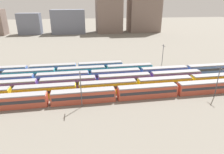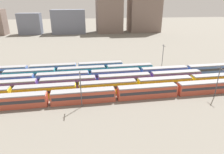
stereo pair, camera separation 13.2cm
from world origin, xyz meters
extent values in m
plane|color=slate|center=(0.00, 13.00, 0.00)|extent=(600.00, 600.00, 0.00)
cube|color=#BC4C38|center=(-0.68, 0.00, 1.70)|extent=(18.00, 3.00, 3.40)
cube|color=#2D2D33|center=(-0.68, 0.00, 2.11)|extent=(17.20, 3.06, 0.90)
cube|color=#939399|center=(-0.68, 0.00, 3.57)|extent=(17.60, 2.70, 0.35)
cube|color=#BC4C38|center=(18.22, 0.00, 1.70)|extent=(18.00, 3.00, 3.40)
cube|color=#2D2D33|center=(18.22, 0.00, 2.11)|extent=(17.20, 3.06, 0.90)
cube|color=#939399|center=(18.22, 0.00, 3.57)|extent=(17.60, 2.70, 0.35)
cube|color=#BC4C38|center=(37.12, 0.00, 1.70)|extent=(18.00, 3.00, 3.40)
cube|color=#2D2D33|center=(37.12, 0.00, 2.11)|extent=(17.20, 3.06, 0.90)
cube|color=#939399|center=(37.12, 0.00, 3.57)|extent=(17.60, 2.70, 0.35)
cube|color=#BC4C38|center=(56.02, 0.00, 1.70)|extent=(18.00, 3.00, 3.40)
cube|color=#2D2D33|center=(56.02, 0.00, 2.11)|extent=(17.20, 3.06, 0.90)
cube|color=#939399|center=(56.02, 0.00, 3.57)|extent=(17.60, 2.70, 0.35)
cube|color=yellow|center=(7.09, 5.20, 1.70)|extent=(18.00, 3.00, 3.40)
cube|color=#2D2D33|center=(7.09, 5.20, 2.11)|extent=(17.20, 3.06, 0.90)
cube|color=#939399|center=(7.09, 5.20, 3.57)|extent=(17.60, 2.70, 0.35)
cube|color=yellow|center=(25.99, 5.20, 1.70)|extent=(18.00, 3.00, 3.40)
cube|color=#2D2D33|center=(25.99, 5.20, 2.11)|extent=(17.20, 3.06, 0.90)
cube|color=#939399|center=(25.99, 5.20, 3.57)|extent=(17.60, 2.70, 0.35)
cube|color=yellow|center=(44.89, 5.20, 1.70)|extent=(18.00, 3.00, 3.40)
cube|color=#2D2D33|center=(44.89, 5.20, 2.11)|extent=(17.20, 3.06, 0.90)
cube|color=#939399|center=(44.89, 5.20, 3.57)|extent=(17.60, 2.70, 0.35)
cube|color=yellow|center=(63.79, 5.20, 1.70)|extent=(18.00, 3.00, 3.40)
cube|color=#2D2D33|center=(63.79, 5.20, 2.11)|extent=(17.20, 3.06, 0.90)
cube|color=#939399|center=(63.79, 5.20, 3.57)|extent=(17.60, 2.70, 0.35)
cube|color=#6B429E|center=(-5.35, 10.40, 1.70)|extent=(18.00, 3.00, 3.40)
cube|color=#2D2D33|center=(-5.35, 10.40, 2.11)|extent=(17.20, 3.06, 0.90)
cube|color=#939399|center=(-5.35, 10.40, 3.57)|extent=(17.60, 2.70, 0.35)
cube|color=#6B429E|center=(13.55, 10.40, 1.70)|extent=(18.00, 3.00, 3.40)
cube|color=#2D2D33|center=(13.55, 10.40, 2.11)|extent=(17.20, 3.06, 0.90)
cube|color=#939399|center=(13.55, 10.40, 3.57)|extent=(17.60, 2.70, 0.35)
cube|color=#6B429E|center=(32.45, 10.40, 1.70)|extent=(18.00, 3.00, 3.40)
cube|color=#2D2D33|center=(32.45, 10.40, 2.11)|extent=(17.20, 3.06, 0.90)
cube|color=#939399|center=(32.45, 10.40, 3.57)|extent=(17.60, 2.70, 0.35)
cube|color=#6B429E|center=(51.35, 10.40, 1.70)|extent=(18.00, 3.00, 3.40)
cube|color=#2D2D33|center=(51.35, 10.40, 2.11)|extent=(17.20, 3.06, 0.90)
cube|color=#939399|center=(51.35, 10.40, 3.57)|extent=(17.60, 2.70, 0.35)
cube|color=#4C70BC|center=(-7.43, 15.60, 1.70)|extent=(18.00, 3.00, 3.40)
cube|color=#2D2D33|center=(-7.43, 15.60, 2.11)|extent=(17.20, 3.06, 0.90)
cube|color=#939399|center=(-7.43, 15.60, 3.57)|extent=(17.60, 2.70, 0.35)
cube|color=#4C70BC|center=(11.47, 15.60, 1.70)|extent=(18.00, 3.00, 3.40)
cube|color=#2D2D33|center=(11.47, 15.60, 2.11)|extent=(17.20, 3.06, 0.90)
cube|color=#939399|center=(11.47, 15.60, 3.57)|extent=(17.60, 2.70, 0.35)
cube|color=#4C70BC|center=(30.37, 15.60, 1.70)|extent=(18.00, 3.00, 3.40)
cube|color=#2D2D33|center=(30.37, 15.60, 2.11)|extent=(17.20, 3.06, 0.90)
cube|color=#939399|center=(30.37, 15.60, 3.57)|extent=(17.60, 2.70, 0.35)
cube|color=#4C70BC|center=(49.27, 15.60, 1.70)|extent=(18.00, 3.00, 3.40)
cube|color=#2D2D33|center=(49.27, 15.60, 2.11)|extent=(17.20, 3.06, 0.90)
cube|color=#939399|center=(49.27, 15.60, 3.57)|extent=(17.60, 2.70, 0.35)
cube|color=#4C70BC|center=(68.17, 15.60, 1.70)|extent=(18.00, 3.00, 3.40)
cube|color=#2D2D33|center=(68.17, 15.60, 2.11)|extent=(17.20, 3.06, 0.90)
cube|color=#939399|center=(68.17, 15.60, 3.57)|extent=(17.60, 2.70, 0.35)
cube|color=teal|center=(-0.85, 20.80, 1.70)|extent=(18.00, 3.00, 3.40)
cube|color=#2D2D33|center=(-0.85, 20.80, 2.11)|extent=(17.20, 3.06, 0.90)
cube|color=#939399|center=(-0.85, 20.80, 3.57)|extent=(17.60, 2.70, 0.35)
cube|color=teal|center=(18.05, 20.80, 1.70)|extent=(18.00, 3.00, 3.40)
cube|color=#2D2D33|center=(18.05, 20.80, 2.11)|extent=(17.20, 3.06, 0.90)
cube|color=#939399|center=(18.05, 20.80, 3.57)|extent=(17.60, 2.70, 0.35)
cube|color=teal|center=(36.95, 20.80, 1.70)|extent=(18.00, 3.00, 3.40)
cube|color=#2D2D33|center=(36.95, 20.80, 2.11)|extent=(17.20, 3.06, 0.90)
cube|color=#939399|center=(36.95, 20.80, 3.57)|extent=(17.60, 2.70, 0.35)
cube|color=#4C70BC|center=(-11.93, 26.00, 1.70)|extent=(18.00, 3.00, 3.40)
cube|color=#2D2D33|center=(-11.93, 26.00, 2.11)|extent=(17.20, 3.06, 0.90)
cube|color=#939399|center=(-11.93, 26.00, 3.57)|extent=(17.60, 2.70, 0.35)
cube|color=#4C70BC|center=(6.97, 26.00, 1.70)|extent=(18.00, 3.00, 3.40)
cube|color=#2D2D33|center=(6.97, 26.00, 2.11)|extent=(17.20, 3.06, 0.90)
cube|color=#939399|center=(6.97, 26.00, 3.57)|extent=(17.60, 2.70, 0.35)
cube|color=#4C70BC|center=(25.87, 26.00, 1.70)|extent=(18.00, 3.00, 3.40)
cube|color=#2D2D33|center=(25.87, 26.00, 2.11)|extent=(17.20, 3.06, 0.90)
cube|color=#939399|center=(25.87, 26.00, 3.57)|extent=(17.60, 2.70, 0.35)
cylinder|color=#4C4C51|center=(57.28, -3.22, 4.83)|extent=(0.24, 0.24, 9.66)
cube|color=#47474C|center=(57.28, -3.22, 9.06)|extent=(0.16, 3.20, 0.16)
cylinder|color=#4C4C51|center=(54.06, 28.80, 4.81)|extent=(0.24, 0.24, 9.62)
cube|color=#47474C|center=(54.06, 28.80, 9.02)|extent=(0.16, 3.20, 0.16)
cylinder|color=#4C4C51|center=(17.65, -2.70, 5.13)|extent=(0.24, 0.24, 10.27)
cube|color=#47474C|center=(17.65, -2.70, 9.67)|extent=(0.16, 3.20, 0.16)
cube|color=slate|center=(-25.03, 136.31, 9.07)|extent=(18.94, 12.86, 18.13)
cube|color=slate|center=(8.74, 136.31, 10.44)|extent=(29.49, 18.53, 20.88)
cube|color=#7A665B|center=(46.03, 136.31, 17.88)|extent=(23.22, 20.93, 35.77)
cube|color=#7A665B|center=(79.93, 136.31, 25.74)|extent=(29.15, 20.04, 51.47)
camera|label=1|loc=(18.20, -49.47, 26.60)|focal=30.81mm
camera|label=2|loc=(18.33, -49.49, 26.60)|focal=30.81mm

